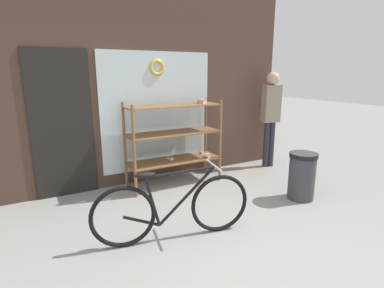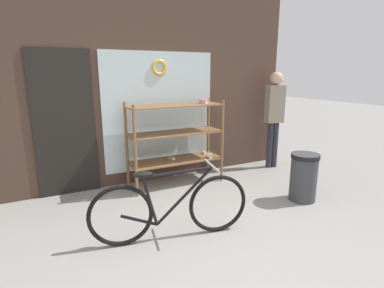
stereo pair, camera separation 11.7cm
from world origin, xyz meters
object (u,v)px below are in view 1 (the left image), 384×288
display_case (175,135)px  trash_bin (302,174)px  bicycle (173,208)px  pedestrian (271,111)px

display_case → trash_bin: 1.98m
bicycle → trash_bin: bicycle is taller
bicycle → trash_bin: size_ratio=2.54×
trash_bin → display_case: bearing=132.5°
bicycle → display_case: bearing=74.4°
bicycle → pedestrian: 3.18m
trash_bin → bicycle: bearing=-177.6°
bicycle → pedestrian: pedestrian is taller
bicycle → trash_bin: (2.06, 0.09, 0.00)m
pedestrian → trash_bin: bearing=-104.1°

